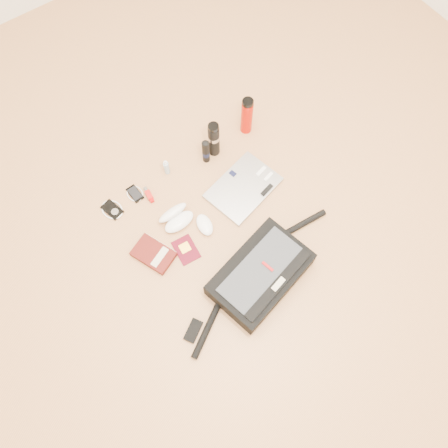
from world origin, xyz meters
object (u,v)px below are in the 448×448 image
object	(u,v)px
thermos_black	(214,139)
book	(154,254)
messenger_bag	(260,275)
laptop	(244,188)
thermos_red	(247,116)

from	to	relation	value
thermos_black	book	bearing A→B (deg)	-151.46
messenger_bag	laptop	world-z (taller)	messenger_bag
thermos_black	laptop	bearing A→B (deg)	-91.44
laptop	thermos_black	distance (m)	0.30
messenger_bag	laptop	size ratio (longest dim) A/B	2.33
laptop	book	bearing A→B (deg)	171.20
thermos_black	thermos_red	xyz separation A→B (m)	(0.23, 0.02, 0.00)
messenger_bag	thermos_black	distance (m)	0.75
laptop	thermos_black	size ratio (longest dim) A/B	1.74
book	thermos_red	distance (m)	0.88
laptop	thermos_red	world-z (taller)	thermos_red
laptop	thermos_red	distance (m)	0.39
book	thermos_black	size ratio (longest dim) A/B	0.98
laptop	thermos_red	bearing A→B (deg)	38.81
messenger_bag	thermos_red	world-z (taller)	thermos_red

